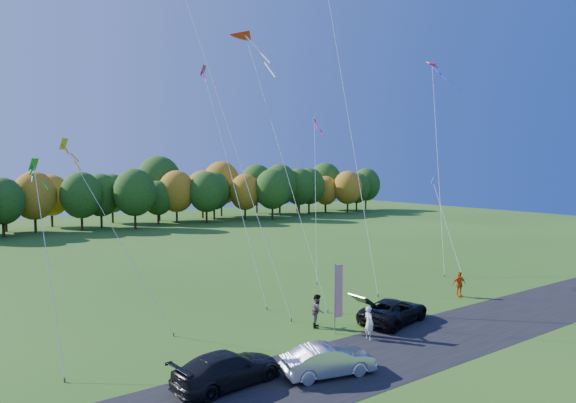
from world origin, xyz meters
TOP-DOWN VIEW (x-y plane):
  - ground at (0.00, 0.00)m, footprint 160.00×160.00m
  - asphalt_strip at (0.00, -4.00)m, footprint 90.00×6.00m
  - tree_line at (0.00, 55.00)m, footprint 116.00×12.00m
  - black_suv at (3.01, -0.67)m, footprint 5.51×3.44m
  - silver_sedan at (-5.19, -4.35)m, footprint 4.45×2.44m
  - dark_truck_a at (-9.35, -2.63)m, footprint 5.15×2.49m
  - person_tailgate_a at (-0.35, -1.98)m, footprint 0.52×0.72m
  - person_tailgate_b at (-1.23, 1.34)m, footprint 1.14×1.18m
  - person_east at (11.34, 0.80)m, footprint 1.14×0.78m
  - feather_flag at (-0.99, -0.16)m, footprint 0.52×0.14m
  - kite_delta_blue at (-3.81, 8.79)m, footprint 5.56×12.64m
  - kite_parafoil_orange at (8.81, 10.17)m, footprint 6.52×12.80m
  - kite_delta_red at (0.58, 7.71)m, footprint 2.22×9.45m
  - kite_parafoil_rainbow at (19.52, 9.33)m, footprint 8.67×8.06m
  - kite_diamond_yellow at (-10.90, 7.05)m, footprint 4.93×5.40m
  - kite_diamond_green at (-14.98, 5.21)m, footprint 1.08×5.99m
  - kite_diamond_white at (7.27, 12.17)m, footprint 4.39×5.70m
  - kite_diamond_pink at (-2.08, 9.71)m, footprint 1.47×7.97m
  - kite_diamond_blue_low at (17.80, 6.87)m, footprint 3.11×5.87m

SIDE VIEW (x-z plane):
  - ground at x=0.00m, z-range 0.00..0.00m
  - tree_line at x=0.00m, z-range -5.00..5.00m
  - asphalt_strip at x=0.00m, z-range 0.00..0.01m
  - silver_sedan at x=-5.19m, z-range 0.00..1.39m
  - black_suv at x=3.01m, z-range 0.00..1.42m
  - dark_truck_a at x=-9.35m, z-range 0.00..1.45m
  - person_east at x=11.34m, z-range 0.00..1.80m
  - person_tailgate_a at x=-0.35m, z-range 0.00..1.82m
  - person_tailgate_b at x=-1.23m, z-range 0.00..1.91m
  - feather_flag at x=-0.99m, z-range 0.44..4.39m
  - kite_diamond_blue_low at x=17.80m, z-range -0.23..8.40m
  - kite_diamond_yellow at x=-10.90m, z-range -0.21..11.03m
  - kite_diamond_green at x=-14.98m, z-range 1.24..11.30m
  - kite_diamond_white at x=7.27m, z-range -0.29..14.16m
  - kite_diamond_pink at x=-2.08m, z-range -0.17..16.95m
  - kite_parafoil_rainbow at x=19.52m, z-range -0.15..20.03m
  - kite_delta_red at x=0.58m, z-range 0.31..20.57m
  - kite_delta_blue at x=-3.81m, z-range -0.52..29.14m
  - kite_parafoil_orange at x=8.81m, z-range -0.21..29.05m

